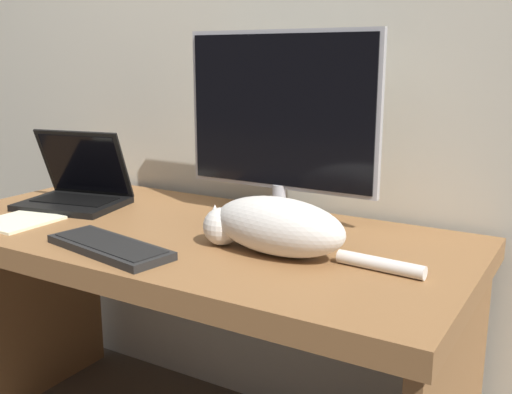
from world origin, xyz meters
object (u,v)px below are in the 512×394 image
Objects in this scene: external_keyboard at (110,247)px; cat at (275,225)px; laptop at (76,191)px; monitor at (280,124)px.

cat is (0.36, 0.20, 0.06)m from external_keyboard.
laptop is at bearing 176.92° from cat.
monitor is at bearing 4.09° from laptop.
monitor reaches higher than cat.
monitor is 0.59m from external_keyboard.
cat is at bearing 38.68° from external_keyboard.
external_keyboard is (-0.22, -0.48, -0.27)m from monitor.
monitor is at bearing 120.68° from cat.
monitor is 1.70× the size of laptop.
monitor is 0.38m from cat.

